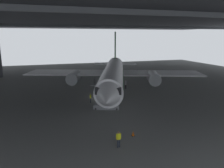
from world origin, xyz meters
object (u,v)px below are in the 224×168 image
at_px(crew_worker_near_nose, 119,138).
at_px(crew_worker_by_stairs, 91,97).
at_px(traffic_cone_orange, 133,133).
at_px(boarding_stairs, 106,104).
at_px(airplane_main, 113,74).

xyz_separation_m(crew_worker_near_nose, crew_worker_by_stairs, (0.59, 15.93, -0.04)).
bearing_deg(traffic_cone_orange, boarding_stairs, 91.12).
relative_size(airplane_main, crew_worker_near_nose, 21.88).
xyz_separation_m(airplane_main, traffic_cone_orange, (-4.24, -20.29, -3.31)).
relative_size(airplane_main, traffic_cone_orange, 63.77).
height_order(boarding_stairs, crew_worker_near_nose, boarding_stairs).
xyz_separation_m(boarding_stairs, crew_worker_by_stairs, (-1.67, 3.68, 0.22)).
height_order(airplane_main, boarding_stairs, airplane_main).
height_order(airplane_main, traffic_cone_orange, airplane_main).
distance_m(boarding_stairs, crew_worker_near_nose, 12.45).
bearing_deg(boarding_stairs, traffic_cone_orange, -88.88).
height_order(airplane_main, crew_worker_near_nose, airplane_main).
bearing_deg(crew_worker_near_nose, traffic_cone_orange, 38.70).
distance_m(airplane_main, crew_worker_near_nose, 23.39).
relative_size(airplane_main, crew_worker_by_stairs, 22.74).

